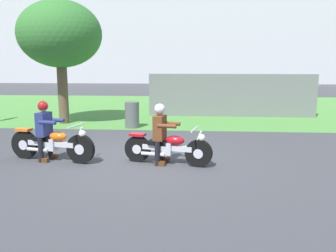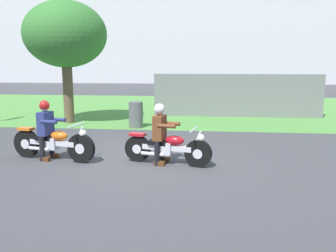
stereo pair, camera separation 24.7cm
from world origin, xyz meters
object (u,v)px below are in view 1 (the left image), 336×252
Objects in this scene: rider_lead at (161,129)px; motorcycle_lead at (168,148)px; tree_roadside at (60,35)px; trash_can at (132,115)px; rider_follow at (45,126)px; motorcycle_follow at (52,144)px.

motorcycle_lead is at bearing -0.87° from rider_lead.
tree_roadside reaches higher than motorcycle_lead.
rider_lead is (-0.16, 0.04, 0.43)m from motorcycle_lead.
tree_roadside is 4.94× the size of trash_can.
rider_follow is 4.55m from trash_can.
rider_lead reaches higher than motorcycle_follow.
rider_follow reaches higher than trash_can.
rider_follow is (-0.16, 0.04, 0.42)m from motorcycle_follow.
tree_roadside is at bearing 119.76° from motorcycle_follow.
rider_follow is 5.83m from tree_roadside.
tree_roadside is at bearing 141.35° from rider_lead.
rider_lead is at bearing 10.75° from rider_follow.
rider_follow is at bearing -169.25° from rider_lead.
motorcycle_lead is at bearing -50.18° from tree_roadside.
motorcycle_lead is at bearing -70.26° from trash_can.
rider_follow is 1.55× the size of trash_can.
motorcycle_follow is at bearing -72.64° from tree_roadside.
tree_roadside is (-1.60, 5.13, 2.87)m from motorcycle_follow.
motorcycle_lead is 1.44× the size of rider_follow.
rider_lead is 2.61m from motorcycle_follow.
tree_roadside is 4.00m from trash_can.
motorcycle_lead is 0.46m from rider_lead.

